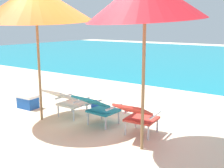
{
  "coord_description": "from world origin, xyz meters",
  "views": [
    {
      "loc": [
        3.32,
        -4.28,
        1.96
      ],
      "look_at": [
        0.0,
        0.37,
        0.75
      ],
      "focal_mm": 45.97,
      "sensor_mm": 36.0,
      "label": 1
    }
  ],
  "objects_px": {
    "lounge_chair_left": "(67,100)",
    "cooler_box": "(28,101)",
    "lounge_chair_center": "(98,107)",
    "lounge_chair_right": "(138,115)",
    "beach_umbrella_left": "(36,3)",
    "beach_ball": "(96,105)"
  },
  "relations": [
    {
      "from": "lounge_chair_left",
      "to": "cooler_box",
      "type": "distance_m",
      "value": 1.31
    },
    {
      "from": "lounge_chair_center",
      "to": "lounge_chair_right",
      "type": "height_order",
      "value": "same"
    },
    {
      "from": "cooler_box",
      "to": "lounge_chair_left",
      "type": "bearing_deg",
      "value": -0.81
    },
    {
      "from": "beach_umbrella_left",
      "to": "lounge_chair_right",
      "type": "bearing_deg",
      "value": 9.69
    },
    {
      "from": "lounge_chair_left",
      "to": "lounge_chair_center",
      "type": "xyz_separation_m",
      "value": [
        0.83,
        -0.01,
        0.0
      ]
    },
    {
      "from": "lounge_chair_left",
      "to": "lounge_chair_right",
      "type": "xyz_separation_m",
      "value": [
        1.71,
        0.0,
        0.0
      ]
    },
    {
      "from": "lounge_chair_center",
      "to": "cooler_box",
      "type": "xyz_separation_m",
      "value": [
        -2.12,
        0.02,
        -0.24
      ]
    },
    {
      "from": "lounge_chair_center",
      "to": "cooler_box",
      "type": "bearing_deg",
      "value": 179.34
    },
    {
      "from": "beach_umbrella_left",
      "to": "beach_ball",
      "type": "xyz_separation_m",
      "value": [
        0.5,
        1.17,
        -2.23
      ]
    },
    {
      "from": "lounge_chair_center",
      "to": "beach_umbrella_left",
      "type": "bearing_deg",
      "value": -164.07
    },
    {
      "from": "lounge_chair_left",
      "to": "lounge_chair_center",
      "type": "height_order",
      "value": "same"
    },
    {
      "from": "lounge_chair_center",
      "to": "beach_ball",
      "type": "distance_m",
      "value": 1.12
    },
    {
      "from": "lounge_chair_right",
      "to": "cooler_box",
      "type": "bearing_deg",
      "value": 179.75
    },
    {
      "from": "lounge_chair_right",
      "to": "beach_umbrella_left",
      "type": "relative_size",
      "value": 0.3
    },
    {
      "from": "cooler_box",
      "to": "lounge_chair_right",
      "type": "bearing_deg",
      "value": -0.25
    },
    {
      "from": "lounge_chair_right",
      "to": "beach_umbrella_left",
      "type": "height_order",
      "value": "beach_umbrella_left"
    },
    {
      "from": "beach_umbrella_left",
      "to": "beach_ball",
      "type": "bearing_deg",
      "value": 66.67
    },
    {
      "from": "beach_umbrella_left",
      "to": "lounge_chair_center",
      "type": "bearing_deg",
      "value": 15.93
    },
    {
      "from": "lounge_chair_left",
      "to": "beach_ball",
      "type": "relative_size",
      "value": 3.64
    },
    {
      "from": "lounge_chair_left",
      "to": "beach_ball",
      "type": "height_order",
      "value": "lounge_chair_left"
    },
    {
      "from": "cooler_box",
      "to": "beach_umbrella_left",
      "type": "bearing_deg",
      "value": -22.32
    },
    {
      "from": "lounge_chair_left",
      "to": "beach_umbrella_left",
      "type": "xyz_separation_m",
      "value": [
        -0.39,
        -0.35,
        1.94
      ]
    }
  ]
}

